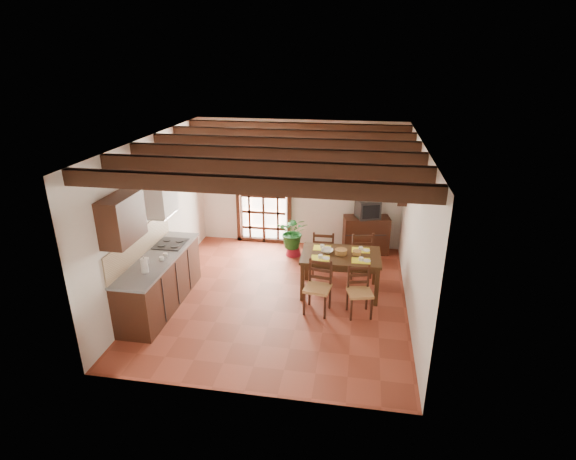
% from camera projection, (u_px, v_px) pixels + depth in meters
% --- Properties ---
extents(ground_plane, '(5.00, 5.00, 0.00)m').
position_uv_depth(ground_plane, '(279.00, 297.00, 8.10)').
color(ground_plane, brown).
extents(room_shell, '(4.52, 5.02, 2.81)m').
position_uv_depth(room_shell, '(278.00, 201.00, 7.43)').
color(room_shell, silver).
rests_on(room_shell, ground_plane).
extents(ceiling_beams, '(4.50, 4.34, 0.20)m').
position_uv_depth(ceiling_beams, '(278.00, 149.00, 7.10)').
color(ceiling_beams, black).
rests_on(ceiling_beams, room_shell).
extents(french_door, '(1.26, 0.11, 2.32)m').
position_uv_depth(french_door, '(263.00, 193.00, 10.03)').
color(french_door, white).
rests_on(french_door, ground_plane).
extents(kitchen_counter, '(0.64, 2.25, 1.38)m').
position_uv_depth(kitchen_counter, '(160.00, 281.00, 7.68)').
color(kitchen_counter, '#351A10').
rests_on(kitchen_counter, ground_plane).
extents(upper_cabinet, '(0.35, 0.80, 0.70)m').
position_uv_depth(upper_cabinet, '(122.00, 219.00, 6.54)').
color(upper_cabinet, '#351A10').
rests_on(upper_cabinet, room_shell).
extents(range_hood, '(0.38, 0.60, 0.54)m').
position_uv_depth(range_hood, '(161.00, 200.00, 7.72)').
color(range_hood, white).
rests_on(range_hood, room_shell).
extents(counter_items, '(0.50, 1.43, 0.25)m').
position_uv_depth(counter_items, '(159.00, 253.00, 7.58)').
color(counter_items, black).
rests_on(counter_items, kitchen_counter).
extents(dining_table, '(1.42, 0.93, 0.76)m').
position_uv_depth(dining_table, '(341.00, 259.00, 8.03)').
color(dining_table, '#392412').
rests_on(dining_table, ground_plane).
extents(chair_near_left, '(0.47, 0.46, 0.90)m').
position_uv_depth(chair_near_left, '(317.00, 297.00, 7.55)').
color(chair_near_left, tan).
rests_on(chair_near_left, ground_plane).
extents(chair_near_right, '(0.47, 0.46, 0.85)m').
position_uv_depth(chair_near_right, '(359.00, 300.00, 7.47)').
color(chair_near_right, tan).
rests_on(chair_near_right, ground_plane).
extents(chair_far_left, '(0.43, 0.41, 0.92)m').
position_uv_depth(chair_far_left, '(323.00, 260.00, 8.87)').
color(chair_far_left, tan).
rests_on(chair_far_left, ground_plane).
extents(chair_far_right, '(0.53, 0.52, 0.95)m').
position_uv_depth(chair_far_right, '(359.00, 261.00, 8.77)').
color(chair_far_right, tan).
rests_on(chair_far_right, ground_plane).
extents(table_setting, '(1.02, 0.68, 0.10)m').
position_uv_depth(table_setting, '(341.00, 252.00, 7.98)').
color(table_setting, '#FFFB28').
rests_on(table_setting, dining_table).
extents(table_bowl, '(0.23, 0.23, 0.05)m').
position_uv_depth(table_bowl, '(327.00, 251.00, 8.06)').
color(table_bowl, white).
rests_on(table_bowl, dining_table).
extents(sideboard, '(1.02, 0.60, 0.82)m').
position_uv_depth(sideboard, '(366.00, 235.00, 9.75)').
color(sideboard, '#351A10').
rests_on(sideboard, ground_plane).
extents(crt_tv, '(0.57, 0.55, 0.39)m').
position_uv_depth(crt_tv, '(368.00, 209.00, 9.53)').
color(crt_tv, black).
rests_on(crt_tv, sideboard).
extents(fuse_box, '(0.25, 0.03, 0.32)m').
position_uv_depth(fuse_box, '(369.00, 172.00, 9.49)').
color(fuse_box, white).
rests_on(fuse_box, room_shell).
extents(plant_pot, '(0.33, 0.33, 0.20)m').
position_uv_depth(plant_pot, '(293.00, 250.00, 9.72)').
color(plant_pot, maroon).
rests_on(plant_pot, ground_plane).
extents(potted_plant, '(1.71, 1.47, 1.89)m').
position_uv_depth(potted_plant, '(293.00, 231.00, 9.55)').
color(potted_plant, '#144C19').
rests_on(potted_plant, ground_plane).
extents(wall_shelf, '(0.20, 0.42, 0.20)m').
position_uv_depth(wall_shelf, '(402.00, 196.00, 8.68)').
color(wall_shelf, '#351A10').
rests_on(wall_shelf, room_shell).
extents(shelf_vase, '(0.15, 0.15, 0.15)m').
position_uv_depth(shelf_vase, '(403.00, 190.00, 8.62)').
color(shelf_vase, '#B2BFB2').
rests_on(shelf_vase, wall_shelf).
extents(shelf_flowers, '(0.14, 0.14, 0.36)m').
position_uv_depth(shelf_flowers, '(404.00, 179.00, 8.55)').
color(shelf_flowers, '#FFFB28').
rests_on(shelf_flowers, shelf_vase).
extents(framed_picture, '(0.03, 0.32, 0.32)m').
position_uv_depth(framed_picture, '(409.00, 169.00, 8.46)').
color(framed_picture, brown).
rests_on(framed_picture, room_shell).
extents(pendant_lamp, '(0.36, 0.36, 0.84)m').
position_uv_depth(pendant_lamp, '(345.00, 181.00, 7.59)').
color(pendant_lamp, black).
rests_on(pendant_lamp, room_shell).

